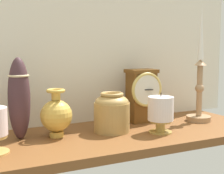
{
  "coord_description": "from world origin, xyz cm",
  "views": [
    {
      "loc": [
        -41.38,
        -86.72,
        25.61
      ],
      "look_at": [
        1.16,
        0.0,
        14.0
      ],
      "focal_mm": 52.71,
      "sensor_mm": 36.0,
      "label": 1
    }
  ],
  "objects_px": {
    "mantel_clock": "(142,94)",
    "brass_vase_bulbous": "(56,115)",
    "pillar_candle_near_clock": "(161,112)",
    "tall_ceramic_vase": "(19,98)",
    "brass_vase_jar": "(112,112)",
    "candlestick_tall_left": "(200,85)"
  },
  "relations": [
    {
      "from": "mantel_clock",
      "to": "brass_vase_bulbous",
      "type": "distance_m",
      "value": 0.33
    },
    {
      "from": "pillar_candle_near_clock",
      "to": "tall_ceramic_vase",
      "type": "relative_size",
      "value": 0.53
    },
    {
      "from": "mantel_clock",
      "to": "brass_vase_jar",
      "type": "relative_size",
      "value": 1.51
    },
    {
      "from": "mantel_clock",
      "to": "brass_vase_jar",
      "type": "height_order",
      "value": "mantel_clock"
    },
    {
      "from": "mantel_clock",
      "to": "brass_vase_bulbous",
      "type": "bearing_deg",
      "value": -169.94
    },
    {
      "from": "pillar_candle_near_clock",
      "to": "mantel_clock",
      "type": "bearing_deg",
      "value": 80.52
    },
    {
      "from": "mantel_clock",
      "to": "candlestick_tall_left",
      "type": "relative_size",
      "value": 0.46
    },
    {
      "from": "brass_vase_jar",
      "to": "pillar_candle_near_clock",
      "type": "distance_m",
      "value": 0.15
    },
    {
      "from": "mantel_clock",
      "to": "pillar_candle_near_clock",
      "type": "distance_m",
      "value": 0.16
    },
    {
      "from": "candlestick_tall_left",
      "to": "mantel_clock",
      "type": "bearing_deg",
      "value": 157.69
    },
    {
      "from": "pillar_candle_near_clock",
      "to": "brass_vase_jar",
      "type": "bearing_deg",
      "value": 149.56
    },
    {
      "from": "tall_ceramic_vase",
      "to": "mantel_clock",
      "type": "bearing_deg",
      "value": 4.8
    },
    {
      "from": "brass_vase_bulbous",
      "to": "tall_ceramic_vase",
      "type": "height_order",
      "value": "tall_ceramic_vase"
    },
    {
      "from": "brass_vase_jar",
      "to": "mantel_clock",
      "type": "bearing_deg",
      "value": 26.2
    },
    {
      "from": "candlestick_tall_left",
      "to": "brass_vase_jar",
      "type": "distance_m",
      "value": 0.34
    },
    {
      "from": "mantel_clock",
      "to": "pillar_candle_near_clock",
      "type": "height_order",
      "value": "mantel_clock"
    },
    {
      "from": "candlestick_tall_left",
      "to": "pillar_candle_near_clock",
      "type": "bearing_deg",
      "value": -160.92
    },
    {
      "from": "mantel_clock",
      "to": "candlestick_tall_left",
      "type": "height_order",
      "value": "candlestick_tall_left"
    },
    {
      "from": "candlestick_tall_left",
      "to": "brass_vase_jar",
      "type": "height_order",
      "value": "candlestick_tall_left"
    },
    {
      "from": "candlestick_tall_left",
      "to": "brass_vase_bulbous",
      "type": "xyz_separation_m",
      "value": [
        -0.51,
        0.02,
        -0.06
      ]
    },
    {
      "from": "mantel_clock",
      "to": "tall_ceramic_vase",
      "type": "height_order",
      "value": "tall_ceramic_vase"
    },
    {
      "from": "pillar_candle_near_clock",
      "to": "tall_ceramic_vase",
      "type": "height_order",
      "value": "tall_ceramic_vase"
    }
  ]
}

